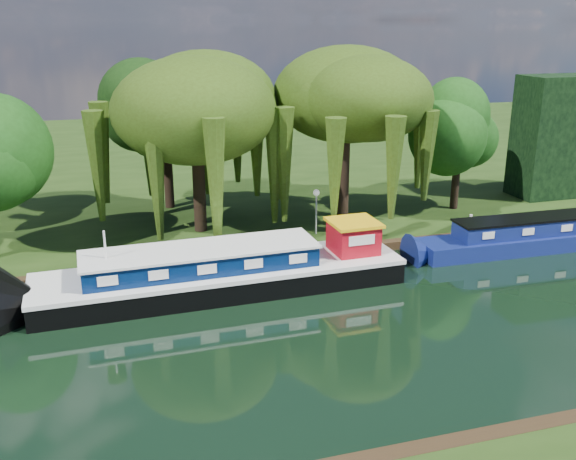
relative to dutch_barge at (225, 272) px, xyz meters
name	(u,v)px	position (x,y,z in m)	size (l,w,h in m)	color
ground	(387,323)	(5.71, -5.22, -0.88)	(120.00, 120.00, 0.00)	black
far_bank	(225,157)	(5.71, 28.78, -0.65)	(120.00, 52.00, 0.45)	black
dutch_barge	(225,272)	(0.00, 0.00, 0.00)	(16.88, 4.24, 3.54)	black
narrowboat	(536,236)	(17.28, 0.74, -0.18)	(13.50, 2.52, 1.96)	navy
red_dinghy	(181,297)	(-2.11, -0.24, -0.88)	(2.03, 2.85, 0.59)	#9D0B17
willow_left	(196,110)	(0.14, 7.77, 6.39)	(7.83, 7.83, 9.39)	black
willow_right	(345,109)	(8.21, 6.43, 6.27)	(7.54, 7.54, 9.19)	black
tree_far_mid	(165,115)	(-0.98, 13.10, 5.41)	(5.17, 5.17, 8.47)	black
tree_far_right	(460,133)	(16.31, 7.69, 4.39)	(4.27, 4.27, 6.99)	black
conifer_hedge	(561,136)	(24.71, 8.78, 3.57)	(6.00, 3.00, 8.00)	black
lamppost	(316,200)	(6.21, 5.28, 1.54)	(0.36, 0.36, 2.56)	silver
mooring_posts	(311,239)	(5.21, 3.18, 0.07)	(19.16, 0.16, 1.00)	silver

